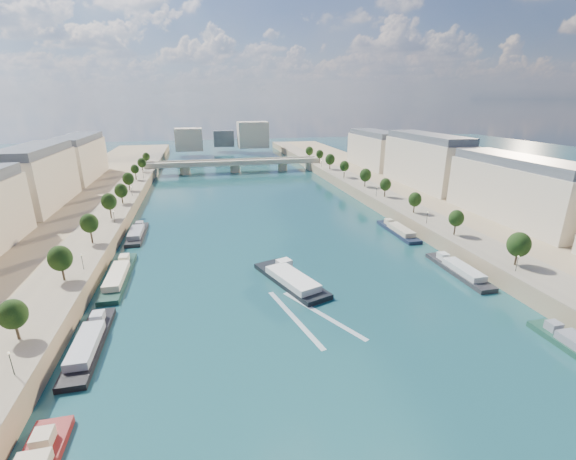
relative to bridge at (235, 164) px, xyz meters
name	(u,v)px	position (x,y,z in m)	size (l,w,h in m)	color
ground	(269,234)	(0.00, -126.92, -5.08)	(700.00, 700.00, 0.00)	#0C3237
quay_left	(44,244)	(-72.00, -126.92, -2.58)	(44.00, 520.00, 5.00)	#9E8460
quay_right	(449,215)	(72.00, -126.92, -2.58)	(44.00, 520.00, 5.00)	#9E8460
pave_left	(94,233)	(-57.00, -126.92, -0.03)	(14.00, 520.00, 0.10)	gray
pave_right	(415,211)	(57.00, -126.92, -0.03)	(14.00, 520.00, 0.10)	gray
trees_left	(99,214)	(-55.00, -124.92, 5.39)	(4.80, 268.80, 8.26)	#382B1E
trees_right	(399,192)	(55.00, -116.92, 5.39)	(4.80, 268.80, 8.26)	#382B1E
lamps_left	(100,234)	(-52.50, -136.92, 2.70)	(0.36, 200.36, 4.28)	black
lamps_right	(399,202)	(52.50, -121.92, 2.70)	(0.36, 200.36, 4.28)	black
buildings_left	(4,194)	(-85.00, -114.92, 11.37)	(16.00, 226.00, 23.20)	beige
buildings_right	(464,173)	(85.00, -114.92, 11.37)	(16.00, 226.00, 23.20)	beige
skyline	(228,137)	(3.19, 92.60, 9.57)	(79.00, 42.00, 22.00)	beige
bridge	(235,164)	(0.00, 0.00, 0.00)	(112.00, 12.00, 8.15)	#C1B79E
tour_barge	(291,280)	(-1.12, -165.85, -4.12)	(16.04, 27.34, 3.68)	black
wake	(308,316)	(-1.12, -182.49, -5.06)	(16.30, 25.61, 0.04)	silver
moored_barges_left	(90,342)	(-45.50, -183.60, -4.24)	(5.00, 156.29, 3.60)	#192137
moored_barges_right	(505,301)	(45.50, -187.52, -4.24)	(5.00, 131.32, 3.60)	black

